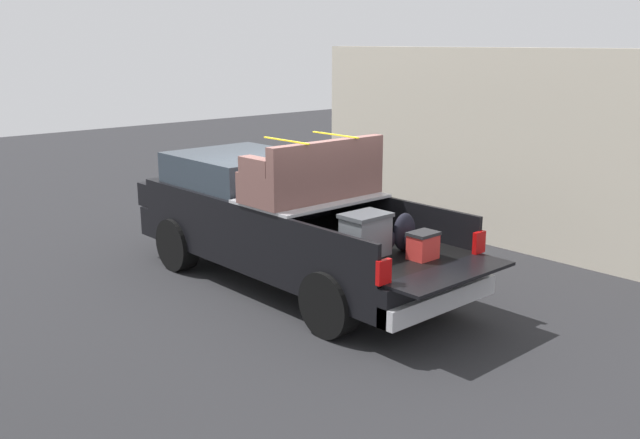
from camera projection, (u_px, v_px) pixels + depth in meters
ground_plane at (293, 284)px, 10.52m from camera, size 40.00×40.00×0.00m
pickup_truck at (277, 218)px, 10.54m from camera, size 6.05×2.06×2.23m
building_facade at (505, 149)px, 12.18m from camera, size 8.34×0.36×3.39m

